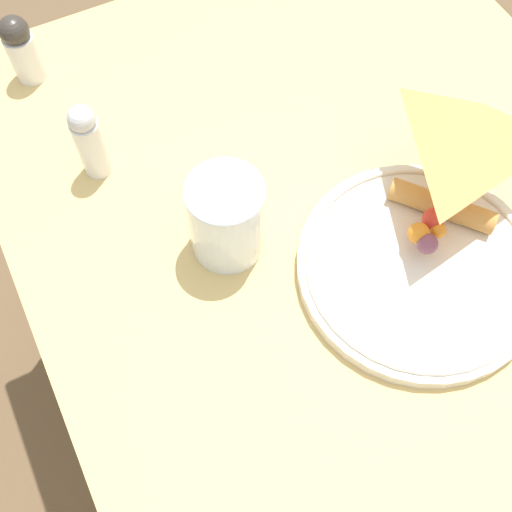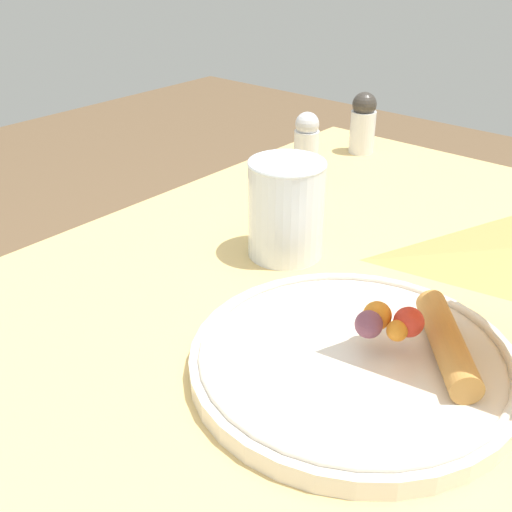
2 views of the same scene
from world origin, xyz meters
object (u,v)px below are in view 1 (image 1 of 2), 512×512
Objects in this scene: dining_table at (409,371)px; salt_shaker at (89,141)px; plate_pizza at (420,263)px; milk_glass at (226,219)px; pepper_shaker at (22,48)px.

salt_shaker is at bearing 32.93° from dining_table.
milk_glass reaches higher than plate_pizza.
dining_table is 13.35× the size of pepper_shaker.
salt_shaker is (0.27, 0.25, 0.04)m from plate_pizza.
salt_shaker is at bearing -171.96° from pepper_shaker.
milk_glass is 1.00× the size of salt_shaker.
salt_shaker reaches higher than pepper_shaker.
plate_pizza is 2.50× the size of milk_glass.
salt_shaker is (0.15, 0.09, 0.00)m from milk_glass.
salt_shaker is 1.13× the size of pepper_shaker.
pepper_shaker is (0.44, 0.27, 0.03)m from plate_pizza.
dining_table is 0.43m from salt_shaker.
dining_table is 4.73× the size of plate_pizza.
dining_table is 11.81× the size of salt_shaker.
dining_table is at bearing -154.43° from pepper_shaker.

